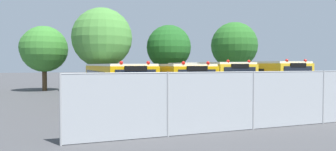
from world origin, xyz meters
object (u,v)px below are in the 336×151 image
(school_bus_2, at_px, (205,78))
(traffic_cone, at_px, (288,110))
(school_bus_0, at_px, (114,81))
(school_bus_3, at_px, (245,77))
(tree_2, at_px, (169,48))
(tree_1, at_px, (101,37))
(tree_3, at_px, (235,46))
(school_bus_1, at_px, (163,80))
(tree_0, at_px, (42,49))

(school_bus_2, bearing_deg, traffic_cone, 89.13)
(school_bus_0, distance_m, school_bus_3, 9.68)
(school_bus_2, relative_size, tree_2, 1.57)
(tree_2, bearing_deg, tree_1, -173.11)
(tree_3, bearing_deg, tree_1, -172.42)
(tree_2, bearing_deg, school_bus_1, -112.47)
(school_bus_0, distance_m, tree_0, 11.40)
(school_bus_0, height_order, school_bus_1, school_bus_0)
(school_bus_0, relative_size, tree_1, 1.48)
(tree_1, xyz_separation_m, tree_2, (6.53, 0.79, -0.74))
(school_bus_1, xyz_separation_m, tree_3, (11.50, 9.60, 3.06))
(school_bus_0, distance_m, traffic_cone, 10.53)
(tree_0, bearing_deg, tree_2, -8.56)
(school_bus_1, xyz_separation_m, tree_0, (-7.87, 10.16, 2.44))
(tree_1, height_order, tree_3, tree_1)
(tree_1, bearing_deg, school_bus_1, -68.40)
(school_bus_0, height_order, tree_2, tree_2)
(school_bus_3, relative_size, tree_1, 1.49)
(school_bus_0, xyz_separation_m, tree_2, (6.71, 8.41, 2.66))
(school_bus_2, bearing_deg, tree_0, -39.84)
(tree_3, distance_m, traffic_cone, 20.38)
(school_bus_3, relative_size, tree_0, 1.87)
(traffic_cone, bearing_deg, school_bus_0, 125.89)
(school_bus_1, height_order, tree_2, tree_2)
(tree_1, xyz_separation_m, traffic_cone, (5.96, -16.11, -4.39))
(tree_3, xyz_separation_m, traffic_cone, (-8.57, -18.04, -4.05))
(school_bus_3, distance_m, traffic_cone, 9.32)
(tree_3, bearing_deg, school_bus_1, -140.15)
(tree_0, xyz_separation_m, tree_1, (4.84, -2.50, 0.96))
(tree_3, bearing_deg, tree_2, -171.86)
(school_bus_1, height_order, school_bus_3, school_bus_3)
(school_bus_0, relative_size, tree_2, 1.74)
(school_bus_3, xyz_separation_m, tree_3, (5.04, 9.48, 2.98))
(tree_3, height_order, traffic_cone, tree_3)
(school_bus_0, relative_size, school_bus_1, 0.92)
(school_bus_1, xyz_separation_m, tree_1, (-3.03, 7.66, 3.40))
(tree_1, relative_size, tree_3, 1.04)
(school_bus_1, distance_m, school_bus_2, 3.30)
(school_bus_1, relative_size, tree_0, 2.02)
(tree_0, xyz_separation_m, traffic_cone, (10.80, -18.61, -3.43))
(tree_0, height_order, tree_1, tree_1)
(school_bus_1, xyz_separation_m, school_bus_2, (3.28, 0.39, 0.05))
(tree_1, relative_size, tree_2, 1.18)
(school_bus_0, height_order, school_bus_2, school_bus_2)
(school_bus_0, distance_m, school_bus_1, 3.21)
(school_bus_0, distance_m, tree_1, 8.34)
(tree_2, height_order, traffic_cone, tree_2)
(school_bus_1, height_order, tree_0, tree_0)
(tree_0, bearing_deg, school_bus_3, -35.03)
(school_bus_0, height_order, tree_0, tree_0)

